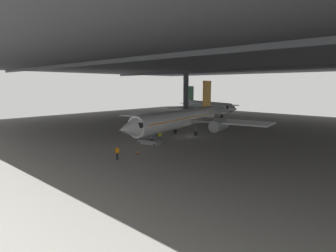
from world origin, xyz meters
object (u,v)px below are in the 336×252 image
(boarding_stairs, at_px, (149,140))
(crew_worker_near_nose, at_px, (117,152))
(airplane_main, at_px, (180,119))
(airplane_distant, at_px, (207,106))
(traffic_cone_orange, at_px, (138,152))
(crew_worker_by_stairs, at_px, (160,136))

(boarding_stairs, xyz_separation_m, crew_worker_near_nose, (4.20, -9.54, 0.31))
(airplane_main, bearing_deg, airplane_distant, 117.73)
(airplane_main, height_order, crew_worker_near_nose, airplane_main)
(airplane_distant, height_order, traffic_cone_orange, airplane_distant)
(airplane_main, bearing_deg, traffic_cone_orange, -71.49)
(crew_worker_near_nose, relative_size, traffic_cone_orange, 2.95)
(airplane_main, height_order, boarding_stairs, airplane_main)
(traffic_cone_orange, bearing_deg, crew_worker_by_stairs, 116.61)
(airplane_distant, bearing_deg, crew_worker_by_stairs, -65.32)
(airplane_main, xyz_separation_m, airplane_distant, (-17.68, 33.64, -0.23))
(crew_worker_by_stairs, height_order, airplane_distant, airplane_distant)
(airplane_distant, bearing_deg, airplane_main, -62.27)
(boarding_stairs, relative_size, airplane_distant, 0.16)
(boarding_stairs, xyz_separation_m, traffic_cone_orange, (3.95, -5.84, -0.42))
(crew_worker_by_stairs, bearing_deg, airplane_distant, 114.68)
(boarding_stairs, bearing_deg, airplane_main, 96.52)
(boarding_stairs, bearing_deg, crew_worker_near_nose, -66.24)
(crew_worker_by_stairs, bearing_deg, traffic_cone_orange, -63.39)
(crew_worker_near_nose, height_order, traffic_cone_orange, crew_worker_near_nose)
(airplane_main, distance_m, crew_worker_by_stairs, 6.52)
(airplane_main, relative_size, airplane_distant, 1.20)
(boarding_stairs, xyz_separation_m, crew_worker_by_stairs, (-0.47, 2.99, 0.18))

